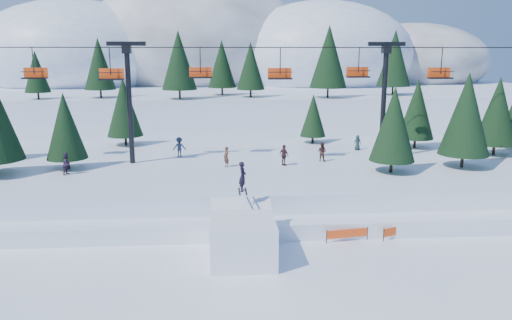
{
  "coord_description": "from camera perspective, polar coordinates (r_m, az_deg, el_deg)",
  "views": [
    {
      "loc": [
        -1.35,
        -24.93,
        11.94
      ],
      "look_at": [
        0.89,
        6.0,
        5.2
      ],
      "focal_mm": 35.0,
      "sensor_mm": 36.0,
      "label": 1
    }
  ],
  "objects": [
    {
      "name": "distant_skiers",
      "position": [
        43.53,
        -3.99,
        0.88
      ],
      "size": [
        26.21,
        8.88,
        1.82
      ],
      "color": "#391D22",
      "rests_on": "mid_shelf"
    },
    {
      "name": "chairlift",
      "position": [
        43.15,
        -0.32,
        8.79
      ],
      "size": [
        46.0,
        3.21,
        10.28
      ],
      "color": "black",
      "rests_on": "mid_shelf"
    },
    {
      "name": "conifer_stand",
      "position": [
        43.56,
        -0.59,
        5.54
      ],
      "size": [
        62.45,
        17.19,
        9.04
      ],
      "color": "black",
      "rests_on": "mid_shelf"
    },
    {
      "name": "banner_far",
      "position": [
        34.23,
        16.18,
        -7.7
      ],
      "size": [
        2.65,
        1.12,
        0.9
      ],
      "color": "black",
      "rests_on": "ground"
    },
    {
      "name": "jump_kicker",
      "position": [
        29.61,
        -1.57,
        -8.64
      ],
      "size": [
        3.72,
        5.07,
        5.5
      ],
      "color": "white",
      "rests_on": "ground"
    },
    {
      "name": "mountain_ridge",
      "position": [
        98.41,
        -6.42,
        10.85
      ],
      "size": [
        119.0,
        60.32,
        26.46
      ],
      "color": "white",
      "rests_on": "ground"
    },
    {
      "name": "mid_shelf",
      "position": [
        44.26,
        -2.27,
        -1.72
      ],
      "size": [
        70.0,
        22.0,
        2.5
      ],
      "primitive_type": "cube",
      "color": "white",
      "rests_on": "ground"
    },
    {
      "name": "ground",
      "position": [
        27.68,
        -0.96,
        -13.3
      ],
      "size": [
        160.0,
        160.0,
        0.0
      ],
      "primitive_type": "plane",
      "color": "white",
      "rests_on": "ground"
    },
    {
      "name": "banner_near",
      "position": [
        32.83,
        10.38,
        -8.27
      ],
      "size": [
        2.83,
        0.49,
        0.9
      ],
      "color": "black",
      "rests_on": "ground"
    },
    {
      "name": "berm",
      "position": [
        34.87,
        -1.7,
        -6.81
      ],
      "size": [
        70.0,
        6.0,
        1.1
      ],
      "primitive_type": "cube",
      "color": "white",
      "rests_on": "ground"
    }
  ]
}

